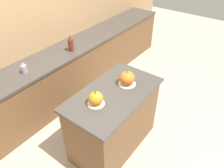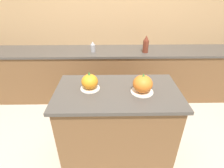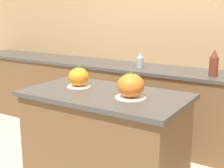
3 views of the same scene
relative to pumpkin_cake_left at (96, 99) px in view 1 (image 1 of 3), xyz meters
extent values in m
plane|color=#BCB29E|center=(0.28, -0.04, -1.00)|extent=(12.00, 12.00, 0.00)
cube|color=tan|center=(0.28, 1.60, 0.25)|extent=(8.00, 0.06, 2.50)
cube|color=brown|center=(0.28, -0.04, -0.56)|extent=(1.19, 0.63, 0.89)
cube|color=#47423D|center=(0.28, -0.04, -0.10)|extent=(1.25, 0.69, 0.03)
cube|color=brown|center=(0.28, 1.27, -0.57)|extent=(6.00, 0.56, 0.85)
cube|color=#47423D|center=(0.28, 1.27, -0.13)|extent=(6.00, 0.60, 0.03)
cylinder|color=silver|center=(0.00, 0.00, -0.07)|extent=(0.19, 0.19, 0.01)
ellipsoid|color=orange|center=(0.00, 0.00, 0.00)|extent=(0.16, 0.16, 0.15)
cone|color=#38702D|center=(0.00, 0.00, 0.10)|extent=(0.03, 0.03, 0.04)
cylinder|color=silver|center=(0.51, -0.07, -0.07)|extent=(0.22, 0.22, 0.01)
ellipsoid|color=orange|center=(0.51, -0.07, 0.01)|extent=(0.19, 0.19, 0.17)
cone|color=#38702D|center=(0.51, -0.07, 0.11)|extent=(0.03, 0.03, 0.03)
cylinder|color=maroon|center=(0.77, 1.17, -0.02)|extent=(0.09, 0.09, 0.19)
cone|color=maroon|center=(0.77, 1.17, 0.12)|extent=(0.08, 0.08, 0.08)
cylinder|color=#99999E|center=(-0.07, 1.22, -0.05)|extent=(0.08, 0.08, 0.12)
cone|color=#99999E|center=(-0.07, 1.22, 0.03)|extent=(0.07, 0.07, 0.05)
camera|label=1|loc=(-1.35, -1.23, 1.54)|focal=35.00mm
camera|label=2|loc=(0.20, -1.51, 0.85)|focal=28.00mm
camera|label=3|loc=(1.53, -1.94, 0.52)|focal=50.00mm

